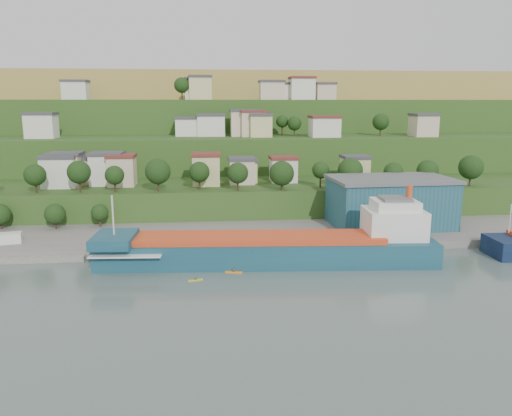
{
  "coord_description": "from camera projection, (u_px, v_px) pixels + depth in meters",
  "views": [
    {
      "loc": [
        -7.86,
        -93.21,
        33.68
      ],
      "look_at": [
        2.65,
        15.0,
        10.8
      ],
      "focal_mm": 35.0,
      "sensor_mm": 36.0,
      "label": 1
    }
  ],
  "objects": [
    {
      "name": "ground",
      "position": [
        250.0,
        277.0,
        98.47
      ],
      "size": [
        500.0,
        500.0,
        0.0
      ],
      "primitive_type": "plane",
      "color": "#4B5B54",
      "rests_on": "ground"
    },
    {
      "name": "quay",
      "position": [
        318.0,
        237.0,
        127.63
      ],
      "size": [
        220.0,
        26.0,
        4.0
      ],
      "primitive_type": "cube",
      "color": "slate",
      "rests_on": "ground"
    },
    {
      "name": "pebble_beach",
      "position": [
        4.0,
        253.0,
        114.7
      ],
      "size": [
        40.0,
        18.0,
        2.4
      ],
      "primitive_type": "cube",
      "color": "slate",
      "rests_on": "ground"
    },
    {
      "name": "hillside",
      "position": [
        223.0,
        168.0,
        262.72
      ],
      "size": [
        360.0,
        211.37,
        96.0
      ],
      "color": "#284719",
      "rests_on": "ground"
    },
    {
      "name": "cargo_ship_near",
      "position": [
        278.0,
        250.0,
        106.77
      ],
      "size": [
        72.4,
        15.92,
        18.45
      ],
      "rotation": [
        0.0,
        0.0,
        -0.07
      ],
      "color": "navy",
      "rests_on": "ground"
    },
    {
      "name": "warehouse",
      "position": [
        390.0,
        202.0,
        130.67
      ],
      "size": [
        31.88,
        20.47,
        12.8
      ],
      "rotation": [
        0.0,
        0.0,
        0.05
      ],
      "color": "#1D5059",
      "rests_on": "quay"
    },
    {
      "name": "caravan",
      "position": [
        6.0,
        240.0,
        114.8
      ],
      "size": [
        7.31,
        4.25,
        3.2
      ],
      "primitive_type": "cube",
      "rotation": [
        0.0,
        0.0,
        0.21
      ],
      "color": "silver",
      "rests_on": "pebble_beach"
    },
    {
      "name": "dinghy",
      "position": [
        38.0,
        252.0,
        110.02
      ],
      "size": [
        3.93,
        1.64,
        0.77
      ],
      "primitive_type": "cube",
      "rotation": [
        0.0,
        0.0,
        0.05
      ],
      "color": "silver",
      "rests_on": "pebble_beach"
    },
    {
      "name": "kayak_orange",
      "position": [
        234.0,
        271.0,
        101.08
      ],
      "size": [
        3.55,
        1.4,
        0.88
      ],
      "rotation": [
        0.0,
        0.0,
        -0.23
      ],
      "color": "orange",
      "rests_on": "ground"
    },
    {
      "name": "kayak_yellow",
      "position": [
        195.0,
        280.0,
        96.58
      ],
      "size": [
        2.89,
        1.26,
        0.72
      ],
      "rotation": [
        0.0,
        0.0,
        0.27
      ],
      "color": "gold",
      "rests_on": "ground"
    }
  ]
}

